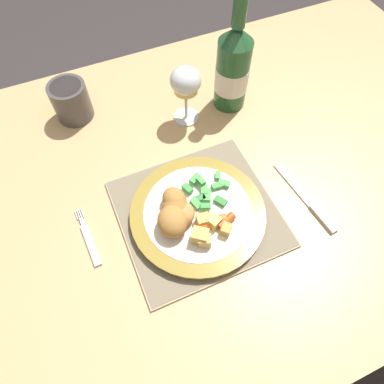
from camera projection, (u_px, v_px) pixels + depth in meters
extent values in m
plane|color=#383333|center=(193.00, 280.00, 1.37)|extent=(6.00, 6.00, 0.00)
cube|color=tan|center=(194.00, 183.00, 0.76)|extent=(1.59, 0.91, 0.04)
cube|color=tan|center=(318.00, 97.00, 1.42)|extent=(0.06, 0.06, 0.70)
cube|color=tan|center=(198.00, 213.00, 0.69)|extent=(0.31, 0.29, 0.01)
cube|color=#807259|center=(198.00, 212.00, 0.69)|extent=(0.30, 0.28, 0.00)
cylinder|color=white|center=(198.00, 214.00, 0.68)|extent=(0.22, 0.22, 0.01)
cylinder|color=olive|center=(198.00, 212.00, 0.67)|extent=(0.27, 0.27, 0.01)
cylinder|color=white|center=(198.00, 211.00, 0.67)|extent=(0.21, 0.21, 0.00)
ellipsoid|color=#B77F3D|center=(174.00, 200.00, 0.66)|extent=(0.05, 0.06, 0.04)
ellipsoid|color=#B77F3D|center=(173.00, 221.00, 0.63)|extent=(0.07, 0.08, 0.05)
ellipsoid|color=tan|center=(181.00, 214.00, 0.65)|extent=(0.06, 0.06, 0.04)
ellipsoid|color=#A87033|center=(177.00, 210.00, 0.65)|extent=(0.06, 0.07, 0.04)
cube|color=#338438|center=(199.00, 199.00, 0.68)|extent=(0.02, 0.01, 0.01)
cube|color=green|center=(187.00, 188.00, 0.69)|extent=(0.02, 0.03, 0.01)
cube|color=#4CA84C|center=(195.00, 179.00, 0.70)|extent=(0.03, 0.02, 0.01)
cube|color=#4CA84C|center=(224.00, 184.00, 0.70)|extent=(0.03, 0.03, 0.01)
cube|color=#4CA84C|center=(207.00, 195.00, 0.68)|extent=(0.03, 0.03, 0.01)
cube|color=#4CA84C|center=(217.00, 186.00, 0.69)|extent=(0.02, 0.01, 0.01)
cube|color=green|center=(205.00, 206.00, 0.66)|extent=(0.02, 0.02, 0.01)
cube|color=#4CA84C|center=(203.00, 190.00, 0.69)|extent=(0.02, 0.03, 0.01)
cube|color=#4CA84C|center=(218.00, 176.00, 0.71)|extent=(0.02, 0.02, 0.01)
cube|color=#4CA84C|center=(196.00, 204.00, 0.67)|extent=(0.02, 0.03, 0.01)
cube|color=#338438|center=(220.00, 201.00, 0.68)|extent=(0.03, 0.03, 0.01)
cube|color=#4CA84C|center=(199.00, 181.00, 0.69)|extent=(0.01, 0.02, 0.01)
cylinder|color=#CC5119|center=(226.00, 221.00, 0.65)|extent=(0.04, 0.03, 0.02)
cylinder|color=orange|center=(208.00, 224.00, 0.65)|extent=(0.04, 0.02, 0.02)
cylinder|color=orange|center=(217.00, 219.00, 0.65)|extent=(0.04, 0.03, 0.02)
cube|color=silver|center=(91.00, 245.00, 0.66)|extent=(0.02, 0.09, 0.01)
cube|color=silver|center=(82.00, 222.00, 0.68)|extent=(0.01, 0.02, 0.01)
cube|color=silver|center=(82.00, 213.00, 0.69)|extent=(0.00, 0.02, 0.00)
cube|color=silver|center=(80.00, 214.00, 0.69)|extent=(0.00, 0.02, 0.00)
cube|color=silver|center=(78.00, 214.00, 0.69)|extent=(0.00, 0.02, 0.00)
cube|color=silver|center=(77.00, 215.00, 0.69)|extent=(0.00, 0.02, 0.00)
cube|color=silver|center=(294.00, 184.00, 0.73)|extent=(0.03, 0.12, 0.00)
cube|color=#B2B2B7|center=(324.00, 218.00, 0.69)|extent=(0.02, 0.07, 0.01)
cylinder|color=silver|center=(186.00, 117.00, 0.83)|extent=(0.06, 0.06, 0.00)
cylinder|color=silver|center=(186.00, 104.00, 0.80)|extent=(0.01, 0.01, 0.08)
ellipsoid|color=silver|center=(186.00, 80.00, 0.74)|extent=(0.07, 0.07, 0.06)
cylinder|color=#EACC66|center=(186.00, 86.00, 0.75)|extent=(0.05, 0.05, 0.03)
cylinder|color=#23562D|center=(232.00, 75.00, 0.79)|extent=(0.08, 0.08, 0.17)
cone|color=#23562D|center=(237.00, 34.00, 0.70)|extent=(0.08, 0.08, 0.03)
cylinder|color=#23562D|center=(240.00, 10.00, 0.66)|extent=(0.03, 0.03, 0.07)
cylinder|color=white|center=(232.00, 78.00, 0.80)|extent=(0.08, 0.08, 0.06)
cube|color=gold|center=(225.00, 230.00, 0.64)|extent=(0.03, 0.03, 0.02)
cube|color=#E5BC66|center=(205.00, 241.00, 0.63)|extent=(0.03, 0.03, 0.02)
cube|color=#E5BC66|center=(213.00, 221.00, 0.64)|extent=(0.03, 0.03, 0.03)
cube|color=#DBB256|center=(203.00, 220.00, 0.65)|extent=(0.03, 0.02, 0.02)
cube|color=#DBB256|center=(200.00, 236.00, 0.63)|extent=(0.04, 0.04, 0.03)
cylinder|color=#4C4747|center=(71.00, 101.00, 0.80)|extent=(0.09, 0.09, 0.09)
cylinder|color=#2A2727|center=(66.00, 88.00, 0.77)|extent=(0.07, 0.07, 0.01)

